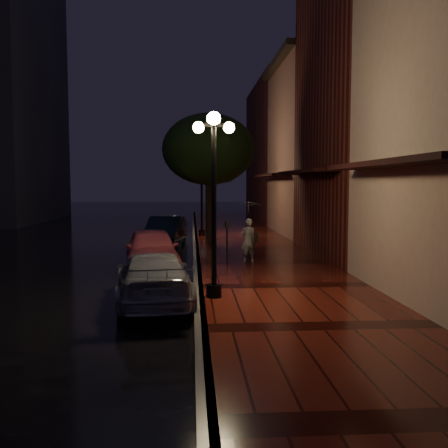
% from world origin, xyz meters
% --- Properties ---
extents(ground, '(120.00, 120.00, 0.00)m').
position_xyz_m(ground, '(0.00, 0.00, 0.00)').
color(ground, black).
rests_on(ground, ground).
extents(sidewalk, '(4.50, 60.00, 0.15)m').
position_xyz_m(sidewalk, '(2.25, 0.00, 0.07)').
color(sidewalk, '#46110C').
rests_on(sidewalk, ground).
extents(curb, '(0.25, 60.00, 0.15)m').
position_xyz_m(curb, '(0.00, 0.00, 0.07)').
color(curb, '#595451').
rests_on(curb, ground).
extents(storefront_mid, '(5.00, 8.00, 11.00)m').
position_xyz_m(storefront_mid, '(7.00, 2.00, 5.50)').
color(storefront_mid, '#511914').
rests_on(storefront_mid, ground).
extents(storefront_far, '(5.00, 8.00, 9.00)m').
position_xyz_m(storefront_far, '(7.00, 10.00, 4.50)').
color(storefront_far, '#8C5951').
rests_on(storefront_far, ground).
extents(storefront_extra, '(5.00, 12.00, 10.00)m').
position_xyz_m(storefront_extra, '(7.00, 20.00, 5.00)').
color(storefront_extra, '#511914').
rests_on(storefront_extra, ground).
extents(streetlamp_near, '(0.96, 0.36, 4.31)m').
position_xyz_m(streetlamp_near, '(0.35, -5.00, 2.60)').
color(streetlamp_near, black).
rests_on(streetlamp_near, sidewalk).
extents(streetlamp_far, '(0.96, 0.36, 4.31)m').
position_xyz_m(streetlamp_far, '(0.35, 9.00, 2.60)').
color(streetlamp_far, black).
rests_on(streetlamp_far, sidewalk).
extents(street_tree, '(4.16, 4.16, 5.80)m').
position_xyz_m(street_tree, '(0.61, 5.99, 4.24)').
color(street_tree, black).
rests_on(street_tree, sidewalk).
extents(pink_car, '(2.16, 4.25, 1.39)m').
position_xyz_m(pink_car, '(-1.46, -0.48, 0.69)').
color(pink_car, '#CD5463').
rests_on(pink_car, ground).
extents(navy_car, '(1.90, 4.26, 1.36)m').
position_xyz_m(navy_car, '(-1.32, 5.64, 0.68)').
color(navy_car, black).
rests_on(navy_car, ground).
extents(silver_car, '(2.19, 4.37, 1.22)m').
position_xyz_m(silver_car, '(-1.07, -4.92, 0.61)').
color(silver_car, '#93939A').
rests_on(silver_car, ground).
extents(woman_with_umbrella, '(0.87, 0.88, 2.09)m').
position_xyz_m(woman_with_umbrella, '(1.74, 0.16, 1.53)').
color(woman_with_umbrella, beige).
rests_on(woman_with_umbrella, sidewalk).
extents(parking_meter, '(0.15, 0.13, 1.44)m').
position_xyz_m(parking_meter, '(1.00, -0.21, 1.02)').
color(parking_meter, black).
rests_on(parking_meter, sidewalk).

